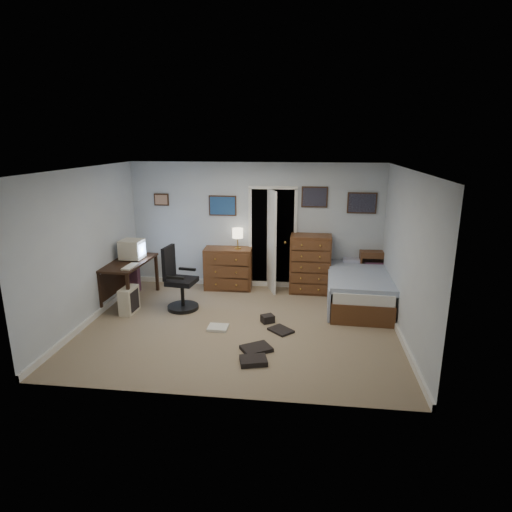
{
  "coord_description": "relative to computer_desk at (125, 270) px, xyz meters",
  "views": [
    {
      "loc": [
        1.02,
        -6.31,
        2.92
      ],
      "look_at": [
        0.22,
        0.3,
        1.1
      ],
      "focal_mm": 30.0,
      "sensor_mm": 36.0,
      "label": 1
    }
  ],
  "objects": [
    {
      "name": "floor",
      "position": [
        2.29,
        -0.87,
        -0.6
      ],
      "size": [
        5.0,
        4.0,
        0.02
      ],
      "primitive_type": "cube",
      "color": "gray",
      "rests_on": "ground"
    },
    {
      "name": "computer_desk",
      "position": [
        0.0,
        0.0,
        0.0
      ],
      "size": [
        0.67,
        1.35,
        0.77
      ],
      "rotation": [
        0.0,
        0.0,
        -0.05
      ],
      "color": "black",
      "rests_on": "floor"
    },
    {
      "name": "crt_monitor",
      "position": [
        0.11,
        0.15,
        0.37
      ],
      "size": [
        0.41,
        0.38,
        0.37
      ],
      "rotation": [
        0.0,
        0.0,
        -0.05
      ],
      "color": "beige",
      "rests_on": "computer_desk"
    },
    {
      "name": "keyboard",
      "position": [
        0.27,
        -0.35,
        0.19
      ],
      "size": [
        0.17,
        0.41,
        0.02
      ],
      "primitive_type": "cube",
      "rotation": [
        0.0,
        0.0,
        -0.05
      ],
      "color": "beige",
      "rests_on": "computer_desk"
    },
    {
      "name": "pc_tower",
      "position": [
        0.29,
        -0.55,
        -0.36
      ],
      "size": [
        0.23,
        0.44,
        0.46
      ],
      "rotation": [
        0.0,
        0.0,
        -0.05
      ],
      "color": "beige",
      "rests_on": "floor"
    },
    {
      "name": "office_chair",
      "position": [
        1.1,
        -0.27,
        -0.15
      ],
      "size": [
        0.62,
        0.62,
        1.14
      ],
      "rotation": [
        0.0,
        0.0,
        -0.13
      ],
      "color": "black",
      "rests_on": "floor"
    },
    {
      "name": "media_stack",
      "position": [
        -0.03,
        0.5,
        -0.17
      ],
      "size": [
        0.17,
        0.17,
        0.83
      ],
      "primitive_type": "cube",
      "rotation": [
        0.0,
        0.0,
        0.05
      ],
      "color": "maroon",
      "rests_on": "floor"
    },
    {
      "name": "low_dresser",
      "position": [
        1.77,
        0.91,
        -0.17
      ],
      "size": [
        0.96,
        0.52,
        0.83
      ],
      "primitive_type": "cube",
      "rotation": [
        0.0,
        0.0,
        0.05
      ],
      "color": "brown",
      "rests_on": "floor"
    },
    {
      "name": "table_lamp",
      "position": [
        1.97,
        0.91,
        0.54
      ],
      "size": [
        0.22,
        0.22,
        0.41
      ],
      "rotation": [
        0.0,
        0.0,
        0.05
      ],
      "color": "gold",
      "rests_on": "low_dresser"
    },
    {
      "name": "doorway",
      "position": [
        2.64,
        1.4,
        0.41
      ],
      "size": [
        0.96,
        1.12,
        2.05
      ],
      "color": "black",
      "rests_on": "floor"
    },
    {
      "name": "tall_dresser",
      "position": [
        3.4,
        0.88,
        -0.02
      ],
      "size": [
        0.79,
        0.47,
        1.15
      ],
      "primitive_type": "cube",
      "rotation": [
        0.0,
        0.0,
        -0.02
      ],
      "color": "brown",
      "rests_on": "floor"
    },
    {
      "name": "headboard_bookcase",
      "position": [
        4.82,
        1.0,
        -0.15
      ],
      "size": [
        0.93,
        0.25,
        0.84
      ],
      "rotation": [
        0.0,
        0.0,
        0.01
      ],
      "color": "brown",
      "rests_on": "floor"
    },
    {
      "name": "bed",
      "position": [
        4.28,
        0.34,
        -0.27
      ],
      "size": [
        1.17,
        2.07,
        0.67
      ],
      "rotation": [
        0.0,
        0.0,
        -0.04
      ],
      "color": "brown",
      "rests_on": "floor"
    },
    {
      "name": "wall_posters",
      "position": [
        2.86,
        1.11,
        1.16
      ],
      "size": [
        4.38,
        0.04,
        0.6
      ],
      "color": "#331E11",
      "rests_on": "floor"
    },
    {
      "name": "floor_clutter",
      "position": [
        2.6,
        -1.42,
        -0.56
      ],
      "size": [
        1.38,
        1.65,
        0.13
      ],
      "rotation": [
        0.0,
        0.0,
        0.28
      ],
      "color": "silver",
      "rests_on": "floor"
    }
  ]
}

